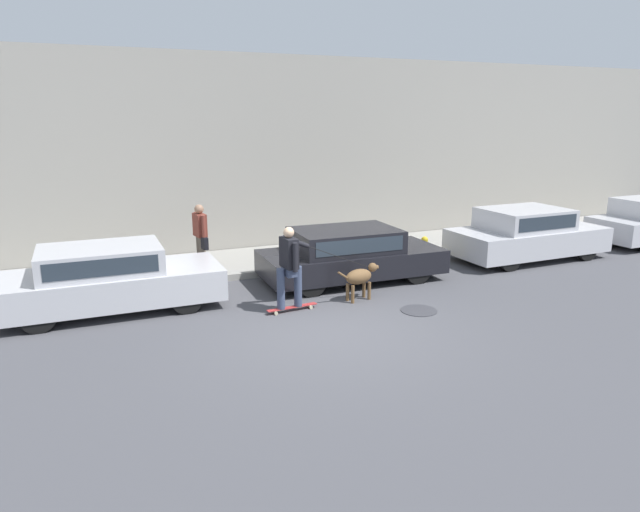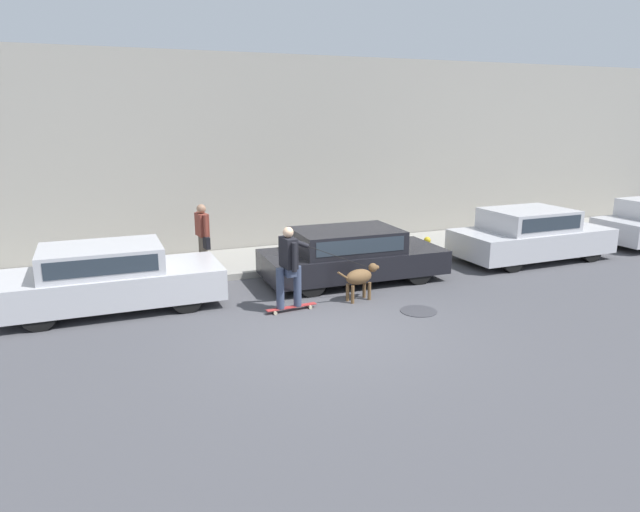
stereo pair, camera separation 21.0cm
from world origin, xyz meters
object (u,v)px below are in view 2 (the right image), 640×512
parked_car_0 (110,278)px  parked_car_1 (351,255)px  skateboarder (289,264)px  pedestrian_with_bag (203,233)px  parked_car_2 (530,236)px  fire_hydrant (427,249)px  dog (360,277)px

parked_car_0 → parked_car_1: parked_car_0 is taller
skateboarder → pedestrian_with_bag: 3.60m
parked_car_0 → skateboarder: size_ratio=1.76×
parked_car_2 → skateboarder: (-7.17, -1.44, 0.30)m
parked_car_0 → pedestrian_with_bag: (2.21, 2.03, 0.34)m
parked_car_1 → fire_hydrant: (2.54, 0.79, -0.25)m
parked_car_1 → skateboarder: bearing=-142.3°
parked_car_1 → parked_car_2: (5.18, -0.00, 0.04)m
dog → parked_car_2: bearing=2.0°
parked_car_0 → parked_car_1: (5.19, 0.00, -0.02)m
parked_car_2 → fire_hydrant: bearing=162.7°
fire_hydrant → parked_car_2: bearing=-16.6°
dog → pedestrian_with_bag: (-2.54, 3.37, 0.49)m
parked_car_1 → dog: 1.42m
pedestrian_with_bag → fire_hydrant: size_ratio=2.24×
skateboarder → parked_car_2: bearing=6.7°
parked_car_0 → skateboarder: 3.52m
dog → skateboarder: 1.63m
parked_car_1 → parked_car_2: 5.18m
parked_car_1 → pedestrian_with_bag: (-2.97, 2.02, 0.37)m
parked_car_2 → pedestrian_with_bag: size_ratio=2.77×
dog → fire_hydrant: size_ratio=1.52×
parked_car_2 → skateboarder: size_ratio=1.76×
dog → fire_hydrant: 3.66m
dog → parked_car_1: bearing=60.9°
fire_hydrant → parked_car_0: bearing=-174.2°
skateboarder → fire_hydrant: size_ratio=3.52×
parked_car_0 → pedestrian_with_bag: bearing=42.9°
parked_car_0 → fire_hydrant: size_ratio=6.20×
parked_car_2 → dog: (-5.61, -1.35, -0.16)m
dog → skateboarder: size_ratio=0.43×
parked_car_1 → skateboarder: skateboarder is taller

